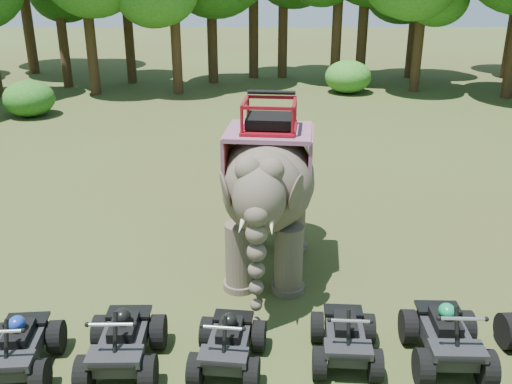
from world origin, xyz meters
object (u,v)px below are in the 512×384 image
atv_1 (122,335)px  atv_4 (448,330)px  atv_0 (17,341)px  elephant (268,187)px  atv_2 (228,337)px  atv_3 (346,330)px

atv_1 → atv_4: bearing=0.8°
atv_1 → atv_0: bearing=-176.7°
elephant → atv_0: bearing=-133.5°
elephant → atv_0: size_ratio=2.83×
atv_1 → atv_2: (1.76, 0.02, -0.06)m
atv_1 → atv_3: bearing=2.5°
atv_2 → atv_4: bearing=8.5°
atv_1 → atv_2: 1.76m
elephant → atv_3: (1.23, -3.23, -1.36)m
elephant → atv_0: 5.65m
elephant → atv_1: elephant is taller
atv_0 → atv_4: atv_4 is taller
elephant → atv_3: 3.71m
atv_1 → atv_4: 5.43m
atv_3 → atv_4: 1.70m
atv_0 → atv_1: (1.70, 0.11, 0.03)m
atv_0 → atv_2: size_ratio=1.04×
atv_0 → atv_4: 7.13m
elephant → atv_4: bearing=-42.0°
atv_0 → atv_4: size_ratio=0.94×
atv_3 → atv_1: bearing=-173.0°
atv_3 → atv_2: bearing=-170.9°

